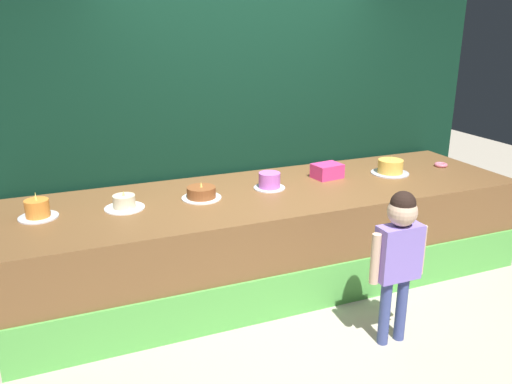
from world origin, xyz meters
The scene contains 11 objects.
ground_plane centered at (0.00, 0.00, 0.00)m, with size 12.00×12.00×0.00m, color #BCB29E.
stage_platform centered at (0.00, 0.61, 0.40)m, with size 4.24×1.26×0.80m.
curtain_backdrop centered at (0.00, 1.34, 1.37)m, with size 4.93×0.08×2.73m, color black.
child_figure centered at (0.39, -0.57, 0.71)m, with size 0.43×0.20×1.11m.
pink_box centered at (0.60, 0.77, 0.86)m, with size 0.25×0.19×0.13m, color #F53987.
donut centered at (1.80, 0.67, 0.81)m, with size 0.12×0.12×0.03m, color pink.
cake_far_left centered at (-1.80, 0.69, 0.86)m, with size 0.28×0.28×0.19m.
cake_left centered at (-1.20, 0.65, 0.84)m, with size 0.30×0.30×0.14m.
cake_center centered at (-0.60, 0.65, 0.84)m, with size 0.31×0.31×0.14m.
cake_right centered at (0.00, 0.68, 0.86)m, with size 0.27×0.27×0.14m.
cake_far_right centered at (1.20, 0.66, 0.86)m, with size 0.34×0.34×0.17m.
Camera 1 is at (-1.69, -3.11, 2.15)m, focal length 36.52 mm.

